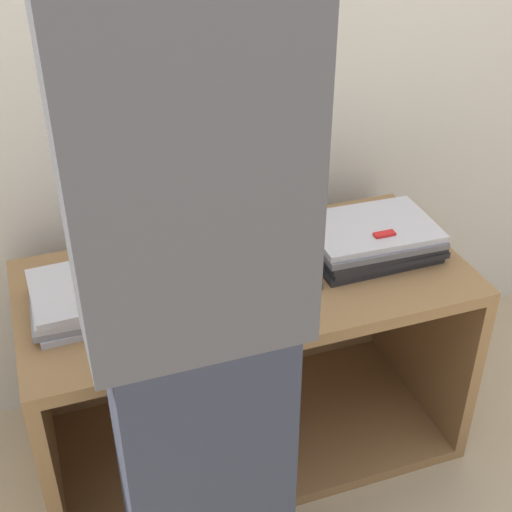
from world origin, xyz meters
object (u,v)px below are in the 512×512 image
object	(u,v)px
laptop_stack_left	(103,294)
person	(195,308)
laptop_stack_right	(371,239)
laptop_open	(239,250)

from	to	relation	value
laptop_stack_left	person	distance (m)	0.58
laptop_stack_right	person	world-z (taller)	person
laptop_stack_left	person	bearing A→B (deg)	-76.47
laptop_open	laptop_stack_right	world-z (taller)	laptop_open
laptop_stack_left	laptop_stack_right	distance (m)	0.75
laptop_stack_left	person	xyz separation A→B (m)	(0.12, -0.50, 0.28)
laptop_stack_left	laptop_open	bearing A→B (deg)	8.97
laptop_open	laptop_stack_left	bearing A→B (deg)	-171.03
person	laptop_stack_right	bearing A→B (deg)	38.08
laptop_open	person	bearing A→B (deg)	-115.20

